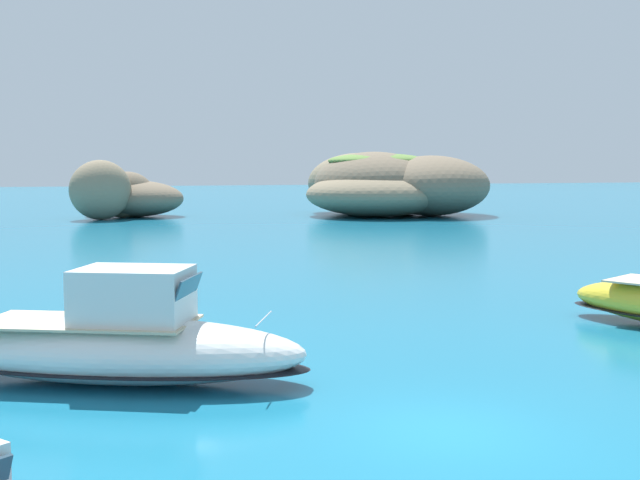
# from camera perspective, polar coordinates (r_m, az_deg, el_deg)

# --- Properties ---
(ground_plane) EXTENTS (400.00, 400.00, 0.00)m
(ground_plane) POSITION_cam_1_polar(r_m,az_deg,el_deg) (17.44, 8.62, -12.87)
(ground_plane) COLOR #197093
(islet_large) EXTENTS (23.22, 24.03, 6.80)m
(islet_large) POSITION_cam_1_polar(r_m,az_deg,el_deg) (89.00, 4.71, 3.76)
(islet_large) COLOR #84755B
(islet_large) RESTS_ON ground
(islet_small) EXTENTS (14.53, 14.81, 5.88)m
(islet_small) POSITION_cam_1_polar(r_m,az_deg,el_deg) (86.59, -13.47, 2.99)
(islet_small) COLOR #756651
(islet_small) RESTS_ON ground
(motorboat_white) EXTENTS (10.13, 6.58, 2.88)m
(motorboat_white) POSITION_cam_1_polar(r_m,az_deg,el_deg) (21.18, -13.82, -7.02)
(motorboat_white) COLOR white
(motorboat_white) RESTS_ON ground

